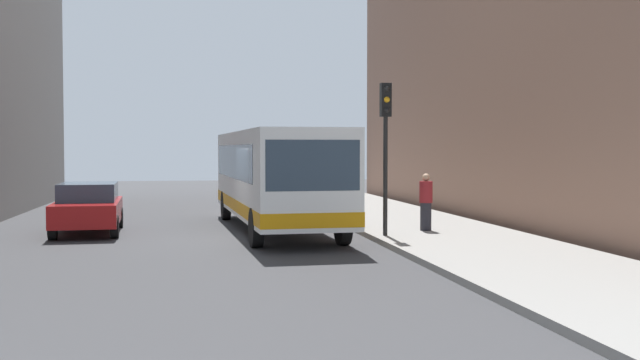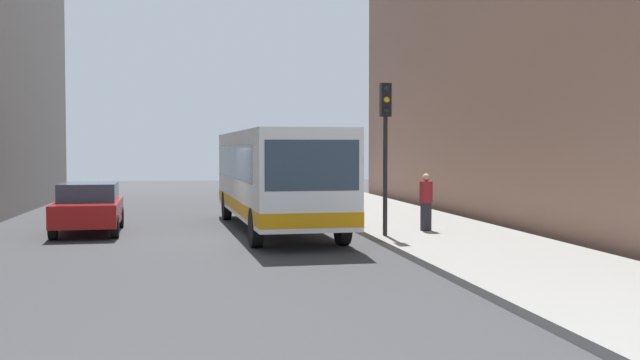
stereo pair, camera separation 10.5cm
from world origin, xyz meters
name	(u,v)px [view 1 (the left image)]	position (x,y,z in m)	size (l,w,h in m)	color
ground_plane	(251,239)	(0.00, 0.00, 0.00)	(80.00, 80.00, 0.00)	#38383A
sidewalk	(438,232)	(5.40, 0.00, 0.07)	(4.40, 40.00, 0.15)	gray
building_right	(570,18)	(11.50, 4.00, 7.07)	(7.00, 32.00, 14.15)	#936B56
bus	(275,174)	(0.92, 2.16, 1.73)	(3.07, 11.13, 3.00)	white
car_beside_bus	(88,207)	(-4.60, 2.25, 0.78)	(2.02, 4.48, 1.48)	maroon
traffic_light	(386,130)	(3.55, -1.12, 3.01)	(0.28, 0.33, 4.10)	black
bollard_near	(360,210)	(3.45, 1.48, 0.62)	(0.11, 0.11, 0.95)	black
bollard_mid	(342,204)	(3.45, 4.38, 0.62)	(0.11, 0.11, 0.95)	black
pedestrian_near_signal	(426,202)	(5.02, -0.06, 0.96)	(0.38, 0.38, 1.63)	#26262D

